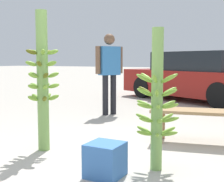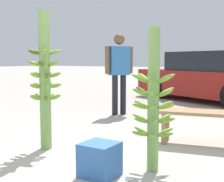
{
  "view_description": "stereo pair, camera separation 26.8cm",
  "coord_description": "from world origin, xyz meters",
  "px_view_note": "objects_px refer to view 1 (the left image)",
  "views": [
    {
      "loc": [
        1.68,
        -2.84,
        1.12
      ],
      "look_at": [
        -0.0,
        0.38,
        0.75
      ],
      "focal_mm": 50.0,
      "sensor_mm": 36.0,
      "label": 1
    },
    {
      "loc": [
        1.91,
        -2.7,
        1.12
      ],
      "look_at": [
        -0.0,
        0.38,
        0.75
      ],
      "focal_mm": 50.0,
      "sensor_mm": 36.0,
      "label": 2
    }
  ],
  "objects_px": {
    "banana_stalk_center": "(157,102)",
    "produce_crate": "(105,160)",
    "market_bench": "(211,115)",
    "banana_stalk_left": "(43,80)",
    "parked_car": "(198,77)",
    "vendor_person": "(109,67)"
  },
  "relations": [
    {
      "from": "banana_stalk_center",
      "to": "produce_crate",
      "type": "bearing_deg",
      "value": -132.1
    },
    {
      "from": "banana_stalk_center",
      "to": "market_bench",
      "type": "height_order",
      "value": "banana_stalk_center"
    },
    {
      "from": "market_bench",
      "to": "produce_crate",
      "type": "xyz_separation_m",
      "value": [
        -0.69,
        -1.65,
        -0.23
      ]
    },
    {
      "from": "banana_stalk_left",
      "to": "produce_crate",
      "type": "relative_size",
      "value": 5.23
    },
    {
      "from": "banana_stalk_center",
      "to": "parked_car",
      "type": "xyz_separation_m",
      "value": [
        -0.83,
        5.73,
        -0.06
      ]
    },
    {
      "from": "market_bench",
      "to": "parked_car",
      "type": "xyz_separation_m",
      "value": [
        -1.16,
        4.49,
        0.25
      ]
    },
    {
      "from": "banana_stalk_left",
      "to": "parked_car",
      "type": "distance_m",
      "value": 5.75
    },
    {
      "from": "banana_stalk_center",
      "to": "market_bench",
      "type": "xyz_separation_m",
      "value": [
        0.32,
        1.24,
        -0.31
      ]
    },
    {
      "from": "vendor_person",
      "to": "produce_crate",
      "type": "xyz_separation_m",
      "value": [
        1.56,
        -3.02,
        -0.81
      ]
    },
    {
      "from": "produce_crate",
      "to": "vendor_person",
      "type": "bearing_deg",
      "value": 117.37
    },
    {
      "from": "banana_stalk_center",
      "to": "banana_stalk_left",
      "type": "bearing_deg",
      "value": 179.32
    },
    {
      "from": "banana_stalk_left",
      "to": "parked_car",
      "type": "bearing_deg",
      "value": 83.61
    },
    {
      "from": "banana_stalk_left",
      "to": "produce_crate",
      "type": "bearing_deg",
      "value": -21.09
    },
    {
      "from": "banana_stalk_center",
      "to": "produce_crate",
      "type": "relative_size",
      "value": 4.39
    },
    {
      "from": "vendor_person",
      "to": "produce_crate",
      "type": "height_order",
      "value": "vendor_person"
    },
    {
      "from": "banana_stalk_left",
      "to": "market_bench",
      "type": "xyz_separation_m",
      "value": [
        1.79,
        1.22,
        -0.48
      ]
    },
    {
      "from": "parked_car",
      "to": "produce_crate",
      "type": "height_order",
      "value": "parked_car"
    },
    {
      "from": "parked_car",
      "to": "produce_crate",
      "type": "distance_m",
      "value": 6.17
    },
    {
      "from": "vendor_person",
      "to": "parked_car",
      "type": "relative_size",
      "value": 0.36
    },
    {
      "from": "produce_crate",
      "to": "banana_stalk_left",
      "type": "bearing_deg",
      "value": 158.91
    },
    {
      "from": "vendor_person",
      "to": "parked_car",
      "type": "height_order",
      "value": "vendor_person"
    },
    {
      "from": "vendor_person",
      "to": "banana_stalk_left",
      "type": "bearing_deg",
      "value": -140.3
    }
  ]
}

